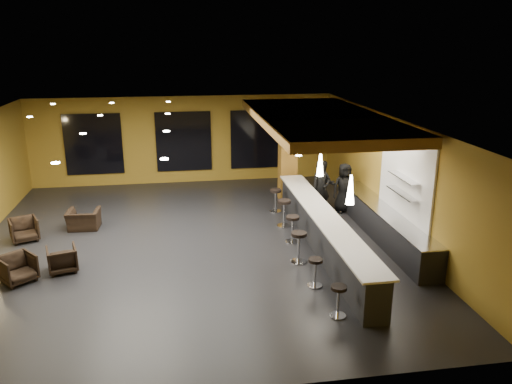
{
  "coord_description": "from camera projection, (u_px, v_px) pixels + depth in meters",
  "views": [
    {
      "loc": [
        -0.22,
        -13.5,
        5.71
      ],
      "look_at": [
        2.0,
        0.5,
        1.3
      ],
      "focal_mm": 35.0,
      "sensor_mm": 36.0,
      "label": 1
    }
  ],
  "objects": [
    {
      "name": "window_center",
      "position": [
        184.0,
        142.0,
        20.02
      ],
      "size": [
        2.2,
        0.06,
        2.4
      ],
      "primitive_type": "cube",
      "color": "black",
      "rests_on": "wall_back"
    },
    {
      "name": "bar_stool_3",
      "position": [
        292.0,
        226.0,
        14.36
      ],
      "size": [
        0.41,
        0.41,
        0.8
      ],
      "rotation": [
        0.0,
        0.0,
        -0.3
      ],
      "color": "silver",
      "rests_on": "floor"
    },
    {
      "name": "window_left",
      "position": [
        94.0,
        144.0,
        19.5
      ],
      "size": [
        2.2,
        0.06,
        2.4
      ],
      "primitive_type": "cube",
      "color": "black",
      "rests_on": "wall_back"
    },
    {
      "name": "pendant_1",
      "position": [
        320.0,
        164.0,
        13.83
      ],
      "size": [
        0.2,
        0.2,
        0.7
      ],
      "primitive_type": "cone",
      "color": "white",
      "rests_on": "wood_soffit"
    },
    {
      "name": "staff_b",
      "position": [
        323.0,
        185.0,
        17.05
      ],
      "size": [
        0.88,
        0.7,
        1.72
      ],
      "primitive_type": "imported",
      "rotation": [
        0.0,
        0.0,
        -0.06
      ],
      "color": "black",
      "rests_on": "floor"
    },
    {
      "name": "bar_stool_5",
      "position": [
        276.0,
        197.0,
        16.91
      ],
      "size": [
        0.4,
        0.4,
        0.8
      ],
      "rotation": [
        0.0,
        0.0,
        0.35
      ],
      "color": "silver",
      "rests_on": "floor"
    },
    {
      "name": "wood_soffit",
      "position": [
        319.0,
        119.0,
        15.0
      ],
      "size": [
        3.6,
        8.0,
        0.28
      ],
      "primitive_type": "cube",
      "color": "olive",
      "rests_on": "ceiling"
    },
    {
      "name": "bar_stool_1",
      "position": [
        315.0,
        269.0,
        11.82
      ],
      "size": [
        0.36,
        0.36,
        0.71
      ],
      "rotation": [
        0.0,
        0.0,
        -0.32
      ],
      "color": "silver",
      "rests_on": "floor"
    },
    {
      "name": "armchair_c",
      "position": [
        24.0,
        230.0,
        14.53
      ],
      "size": [
        0.97,
        0.98,
        0.69
      ],
      "primitive_type": "imported",
      "rotation": [
        0.0,
        0.0,
        0.41
      ],
      "color": "black",
      "rests_on": "floor"
    },
    {
      "name": "bar_stool_4",
      "position": [
        284.0,
        210.0,
        15.57
      ],
      "size": [
        0.44,
        0.44,
        0.87
      ],
      "rotation": [
        0.0,
        0.0,
        -0.36
      ],
      "color": "silver",
      "rests_on": "floor"
    },
    {
      "name": "window_right",
      "position": [
        257.0,
        139.0,
        20.47
      ],
      "size": [
        2.2,
        0.06,
        2.4
      ],
      "primitive_type": "cube",
      "color": "black",
      "rests_on": "wall_back"
    },
    {
      "name": "pendant_2",
      "position": [
        299.0,
        145.0,
        16.19
      ],
      "size": [
        0.2,
        0.2,
        0.7
      ],
      "primitive_type": "cone",
      "color": "white",
      "rests_on": "wood_soffit"
    },
    {
      "name": "tile_backsplash",
      "position": [
        405.0,
        177.0,
        13.81
      ],
      "size": [
        0.06,
        3.2,
        2.4
      ],
      "primitive_type": "cube",
      "color": "white",
      "rests_on": "wall_right"
    },
    {
      "name": "bar_counter",
      "position": [
        323.0,
        232.0,
        13.91
      ],
      "size": [
        0.6,
        8.0,
        1.0
      ],
      "primitive_type": "cube",
      "color": "black",
      "rests_on": "floor"
    },
    {
      "name": "wall_shelf_lower",
      "position": [
        403.0,
        193.0,
        13.72
      ],
      "size": [
        0.3,
        1.5,
        0.03
      ],
      "primitive_type": "cube",
      "color": "silver",
      "rests_on": "wall_right"
    },
    {
      "name": "wall_right",
      "position": [
        393.0,
        176.0,
        14.84
      ],
      "size": [
        0.1,
        13.0,
        3.5
      ],
      "primitive_type": "cube",
      "color": "olive",
      "rests_on": "floor"
    },
    {
      "name": "column",
      "position": [
        288.0,
        153.0,
        17.88
      ],
      "size": [
        0.6,
        0.6,
        3.5
      ],
      "primitive_type": "cube",
      "color": "brown",
      "rests_on": "floor"
    },
    {
      "name": "wall_shelf_upper",
      "position": [
        404.0,
        178.0,
        13.59
      ],
      "size": [
        0.3,
        1.5,
        0.03
      ],
      "primitive_type": "cube",
      "color": "silver",
      "rests_on": "wall_right"
    },
    {
      "name": "floor",
      "position": [
        191.0,
        245.0,
        14.47
      ],
      "size": [
        12.0,
        13.0,
        0.1
      ],
      "primitive_type": "cube",
      "color": "black",
      "rests_on": "ground"
    },
    {
      "name": "prep_counter",
      "position": [
        383.0,
        224.0,
        14.7
      ],
      "size": [
        0.7,
        6.0,
        0.86
      ],
      "primitive_type": "cube",
      "color": "black",
      "rests_on": "floor"
    },
    {
      "name": "armchair_d",
      "position": [
        84.0,
        219.0,
        15.44
      ],
      "size": [
        1.0,
        0.89,
        0.62
      ],
      "primitive_type": "imported",
      "rotation": [
        0.0,
        0.0,
        3.08
      ],
      "color": "black",
      "rests_on": "floor"
    },
    {
      "name": "wall_front",
      "position": [
        200.0,
        303.0,
        7.76
      ],
      "size": [
        12.0,
        0.1,
        3.5
      ],
      "primitive_type": "cube",
      "color": "olive",
      "rests_on": "floor"
    },
    {
      "name": "staff_a",
      "position": [
        321.0,
        188.0,
        16.53
      ],
      "size": [
        0.73,
        0.55,
        1.82
      ],
      "primitive_type": "imported",
      "rotation": [
        0.0,
        0.0,
        0.18
      ],
      "color": "black",
      "rests_on": "floor"
    },
    {
      "name": "armchair_b",
      "position": [
        62.0,
        259.0,
        12.65
      ],
      "size": [
        0.87,
        0.88,
        0.65
      ],
      "primitive_type": "imported",
      "rotation": [
        0.0,
        0.0,
        3.42
      ],
      "color": "black",
      "rests_on": "floor"
    },
    {
      "name": "bar_top",
      "position": [
        323.0,
        215.0,
        13.75
      ],
      "size": [
        0.78,
        8.1,
        0.05
      ],
      "primitive_type": "cube",
      "color": "beige",
      "rests_on": "bar_counter"
    },
    {
      "name": "ceiling",
      "position": [
        186.0,
        121.0,
        13.4
      ],
      "size": [
        12.0,
        13.0,
        0.1
      ],
      "primitive_type": "cube",
      "color": "black"
    },
    {
      "name": "prep_top",
      "position": [
        385.0,
        210.0,
        14.57
      ],
      "size": [
        0.72,
        6.0,
        0.03
      ],
      "primitive_type": "cube",
      "color": "silver",
      "rests_on": "prep_counter"
    },
    {
      "name": "bar_stool_2",
      "position": [
        299.0,
        243.0,
        13.07
      ],
      "size": [
        0.43,
        0.43,
        0.84
      ],
      "rotation": [
        0.0,
        0.0,
        -0.43
      ],
      "color": "silver",
      "rests_on": "floor"
    },
    {
      "name": "bar_stool_0",
      "position": [
        338.0,
        297.0,
        10.53
      ],
      "size": [
        0.36,
        0.36,
        0.71
      ],
      "rotation": [
        0.0,
        0.0,
        -0.4
      ],
      "color": "silver",
      "rests_on": "floor"
    },
    {
      "name": "armchair_a",
      "position": [
        18.0,
        269.0,
        12.08
      ],
      "size": [
        1.05,
        1.06,
        0.69
      ],
      "primitive_type": "imported",
      "rotation": [
        0.0,
        0.0,
        0.69
      ],
      "color": "black",
      "rests_on": "floor"
    },
    {
      "name": "pendant_0",
      "position": [
        351.0,
        190.0,
        11.47
      ],
      "size": [
        0.2,
        0.2,
        0.7
      ],
      "primitive_type": "cone",
      "color": "white",
      "rests_on": "wood_soffit"
    },
    {
      "name": "wall_back",
      "position": [
        184.0,
        140.0,
        20.11
      ],
      "size": [
        12.0,
        0.1,
        3.5
      ],
      "primitive_type": "cube",
      "color": "olive",
      "rests_on": "floor"
    },
    {
      "name": "staff_c",
      "position": [
        344.0,
        188.0,
        16.83
      ],
      "size": [
        0.85,
        0.58,
        1.69
      ],
      "primitive_type": "imported",
      "rotation": [
        0.0,
        0.0,
        0.06
      ],
      "color": "black",
      "rests_on": "floor"
    }
  ]
}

